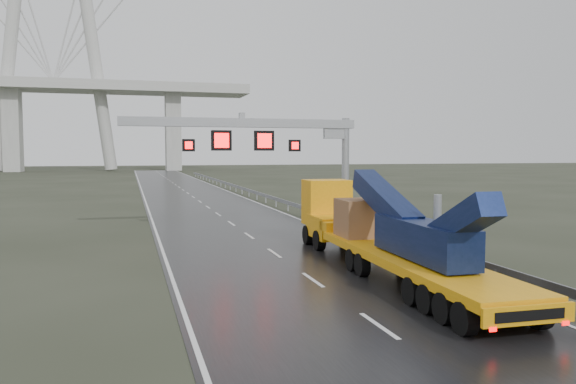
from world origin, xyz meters
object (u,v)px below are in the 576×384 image
object	(u,v)px
heavy_haul_truck	(372,229)
exit_sign_pair	(385,208)
sign_gantry	(275,142)
striped_barrier	(322,216)

from	to	relation	value
heavy_haul_truck	exit_sign_pair	size ratio (longest dim) A/B	6.80
heavy_haul_truck	exit_sign_pair	xyz separation A→B (m)	(3.73, 6.51, 0.22)
sign_gantry	exit_sign_pair	bearing A→B (deg)	-47.81
heavy_haul_truck	exit_sign_pair	bearing A→B (deg)	61.97
sign_gantry	striped_barrier	xyz separation A→B (m)	(3.90, 2.01, -5.01)
exit_sign_pair	striped_barrier	bearing A→B (deg)	82.16
heavy_haul_truck	striped_barrier	size ratio (longest dim) A/B	15.00
heavy_haul_truck	exit_sign_pair	world-z (taller)	heavy_haul_truck
heavy_haul_truck	striped_barrier	distance (m)	14.31
sign_gantry	heavy_haul_truck	distance (m)	12.73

